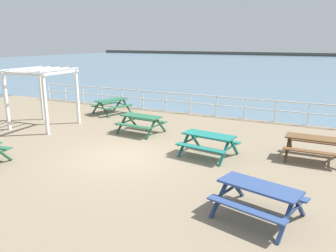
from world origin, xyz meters
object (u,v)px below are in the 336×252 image
object	(u,v)px
picnic_table_near_left	(259,193)
picnic_table_seaward	(141,120)
picnic_table_far_right	(209,140)
picnic_table_mid_centre	(314,143)
lattice_pergola	(42,84)
picnic_table_far_left	(112,103)

from	to	relation	value
picnic_table_near_left	picnic_table_seaward	bearing A→B (deg)	154.74
picnic_table_near_left	picnic_table_far_right	world-z (taller)	same
picnic_table_mid_centre	lattice_pergola	bearing A→B (deg)	-176.42
picnic_table_seaward	lattice_pergola	distance (m)	5.00
picnic_table_near_left	picnic_table_far_left	world-z (taller)	same
picnic_table_near_left	picnic_table_far_left	bearing A→B (deg)	155.27
picnic_table_mid_centre	picnic_table_seaward	bearing A→B (deg)	177.74
picnic_table_mid_centre	lattice_pergola	world-z (taller)	lattice_pergola
picnic_table_seaward	lattice_pergola	world-z (taller)	lattice_pergola
lattice_pergola	picnic_table_seaward	bearing A→B (deg)	7.04
picnic_table_mid_centre	picnic_table_far_left	bearing A→B (deg)	163.81
picnic_table_near_left	picnic_table_mid_centre	world-z (taller)	same
picnic_table_far_right	lattice_pergola	size ratio (longest dim) A/B	0.72
picnic_table_mid_centre	lattice_pergola	xyz separation A→B (m)	(-11.65, -0.74, 1.41)
picnic_table_far_right	picnic_table_seaward	distance (m)	3.96
picnic_table_mid_centre	picnic_table_near_left	bearing A→B (deg)	-100.04
picnic_table_near_left	picnic_table_far_left	distance (m)	12.46
picnic_table_near_left	picnic_table_seaward	size ratio (longest dim) A/B	1.10
picnic_table_near_left	lattice_pergola	bearing A→B (deg)	173.68
picnic_table_seaward	picnic_table_near_left	bearing A→B (deg)	-34.74
picnic_table_far_left	picnic_table_far_right	world-z (taller)	same
picnic_table_mid_centre	lattice_pergola	distance (m)	11.76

